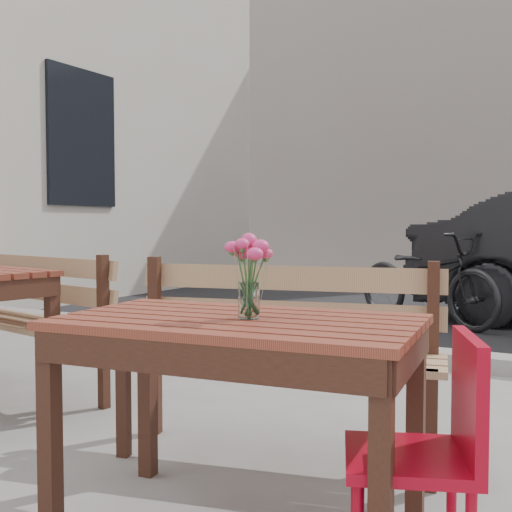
{
  "coord_description": "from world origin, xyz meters",
  "views": [
    {
      "loc": [
        1.2,
        -1.84,
        1.08
      ],
      "look_at": [
        0.12,
        0.1,
        0.96
      ],
      "focal_mm": 45.0,
      "sensor_mm": 36.0,
      "label": 1
    }
  ],
  "objects": [
    {
      "name": "street",
      "position": [
        0.0,
        5.06,
        0.03
      ],
      "size": [
        30.0,
        8.12,
        0.12
      ],
      "color": "black",
      "rests_on": "ground"
    },
    {
      "name": "main_table",
      "position": [
        0.07,
        0.05,
        0.63
      ],
      "size": [
        1.29,
        0.85,
        0.75
      ],
      "rotation": [
        0.0,
        0.0,
        0.12
      ],
      "color": "#5F2719",
      "rests_on": "ground"
    },
    {
      "name": "main_bench",
      "position": [
        -0.15,
        0.82,
        0.56
      ],
      "size": [
        1.56,
        0.77,
        0.93
      ],
      "rotation": [
        0.0,
        0.0,
        0.23
      ],
      "color": "#A27654",
      "rests_on": "ground"
    },
    {
      "name": "red_chair",
      "position": [
        0.75,
        0.04,
        0.44
      ],
      "size": [
        0.48,
        0.48,
        0.75
      ],
      "rotation": [
        0.0,
        0.0,
        -1.19
      ],
      "color": "#AD051A",
      "rests_on": "ground"
    },
    {
      "name": "main_vase",
      "position": [
        0.12,
        0.05,
        0.93
      ],
      "size": [
        0.16,
        0.16,
        0.29
      ],
      "color": "white",
      "rests_on": "main_table"
    },
    {
      "name": "second_bench",
      "position": [
        -2.05,
        0.99,
        0.55
      ],
      "size": [
        1.53,
        0.7,
        0.92
      ],
      "rotation": [
        0.0,
        0.0,
        -0.18
      ],
      "color": "#A27654",
      "rests_on": "ground"
    },
    {
      "name": "bicycle",
      "position": [
        -0.53,
        4.95,
        0.49
      ],
      "size": [
        1.96,
        1.44,
        0.98
      ],
      "primitive_type": "imported",
      "rotation": [
        0.0,
        0.0,
        1.09
      ],
      "color": "black",
      "rests_on": "ground"
    }
  ]
}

